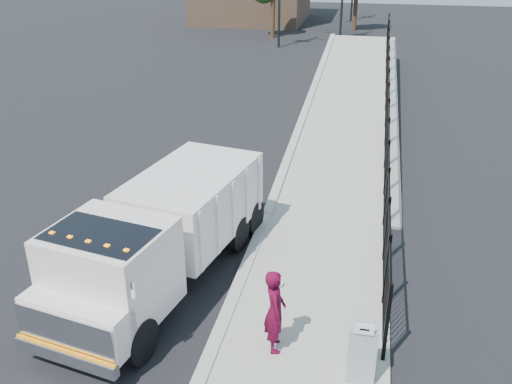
# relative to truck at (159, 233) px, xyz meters

# --- Properties ---
(ground) EXTENTS (120.00, 120.00, 0.00)m
(ground) POSITION_rel_truck_xyz_m (1.93, 0.14, -1.46)
(ground) COLOR black
(ground) RESTS_ON ground
(sidewalk) EXTENTS (3.55, 12.00, 0.12)m
(sidewalk) POSITION_rel_truck_xyz_m (3.86, -1.86, -1.40)
(sidewalk) COLOR #9E998E
(sidewalk) RESTS_ON ground
(curb) EXTENTS (0.30, 12.00, 0.16)m
(curb) POSITION_rel_truck_xyz_m (1.93, -1.86, -1.38)
(curb) COLOR #ADAAA3
(curb) RESTS_ON ground
(ramp) EXTENTS (3.95, 24.06, 3.19)m
(ramp) POSITION_rel_truck_xyz_m (4.06, 16.14, -1.46)
(ramp) COLOR #9E998E
(ramp) RESTS_ON ground
(iron_fence) EXTENTS (0.10, 28.00, 1.80)m
(iron_fence) POSITION_rel_truck_xyz_m (5.48, 12.14, -0.56)
(iron_fence) COLOR black
(iron_fence) RESTS_ON ground
(truck) EXTENTS (3.81, 7.91, 2.60)m
(truck) POSITION_rel_truck_xyz_m (0.00, 0.00, 0.00)
(truck) COLOR black
(truck) RESTS_ON ground
(worker) EXTENTS (0.62, 0.78, 1.89)m
(worker) POSITION_rel_truck_xyz_m (3.22, -1.94, -0.40)
(worker) COLOR #500520
(worker) RESTS_ON sidewalk
(utility_cabinet) EXTENTS (0.55, 0.40, 1.25)m
(utility_cabinet) POSITION_rel_truck_xyz_m (5.03, -2.49, -0.72)
(utility_cabinet) COLOR gray
(utility_cabinet) RESTS_ON sidewalk
(arrow_sign) EXTENTS (0.35, 0.04, 0.22)m
(arrow_sign) POSITION_rel_truck_xyz_m (5.03, -2.71, 0.02)
(arrow_sign) COLOR white
(arrow_sign) RESTS_ON utility_cabinet
(debris) EXTENTS (0.37, 0.37, 0.09)m
(debris) POSITION_rel_truck_xyz_m (2.87, 0.39, -1.30)
(debris) COLOR silver
(debris) RESTS_ON sidewalk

